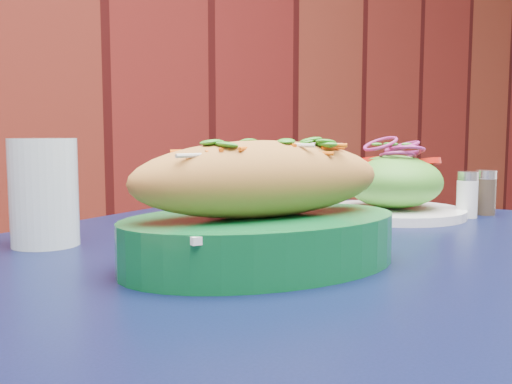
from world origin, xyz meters
TOP-DOWN VIEW (x-y plane):
  - cafe_table at (-0.28, 1.59)m, footprint 1.04×1.04m
  - banh_mi_basket at (-0.41, 1.60)m, footprint 0.28×0.21m
  - salad_plate at (-0.08, 1.73)m, footprint 0.20×0.20m
  - water_glass at (-0.53, 1.81)m, footprint 0.07×0.07m
  - salt_shaker at (-0.00, 1.66)m, footprint 0.03×0.03m
  - pepper_shaker at (0.04, 1.66)m, footprint 0.03×0.03m

SIDE VIEW (x-z plane):
  - cafe_table at x=-0.28m, z-range 0.29..1.04m
  - salt_shaker at x=0.00m, z-range 0.75..0.81m
  - pepper_shaker at x=0.04m, z-range 0.75..0.81m
  - salad_plate at x=-0.08m, z-range 0.74..0.85m
  - banh_mi_basket at x=-0.41m, z-range 0.74..0.86m
  - water_glass at x=-0.53m, z-range 0.75..0.86m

